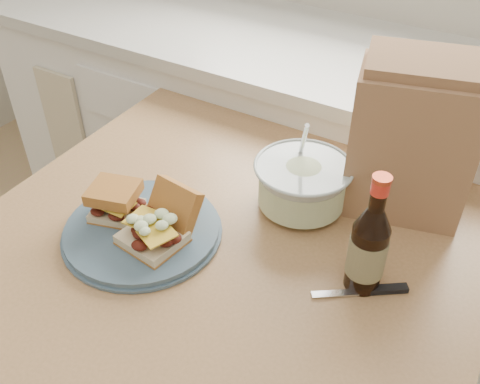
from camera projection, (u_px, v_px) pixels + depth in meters
The scene contains 9 objects.
cabinet_run at pixel (324, 180), 1.83m from camera, with size 2.50×0.64×0.94m.
dining_table at pixel (235, 269), 1.17m from camera, with size 1.04×1.04×0.84m.
plate at pixel (142, 230), 1.08m from camera, with size 0.31×0.31×0.02m, color #455D70.
sandwich_left at pixel (115, 201), 1.08m from camera, with size 0.12×0.11×0.07m.
sandwich_right at pixel (159, 224), 1.03m from camera, with size 0.12×0.17×0.10m.
coleslaw_bowl at pixel (302, 186), 1.12m from camera, with size 0.21×0.21×0.21m.
beer_bottle at pixel (368, 247), 0.92m from camera, with size 0.07×0.07×0.24m.
knife at pixel (376, 290), 0.96m from camera, with size 0.15×0.12×0.01m.
paper_bag at pixel (411, 144), 1.06m from camera, with size 0.24×0.15×0.31m, color #936747.
Camera 1 is at (0.52, 0.29, 1.57)m, focal length 40.00 mm.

